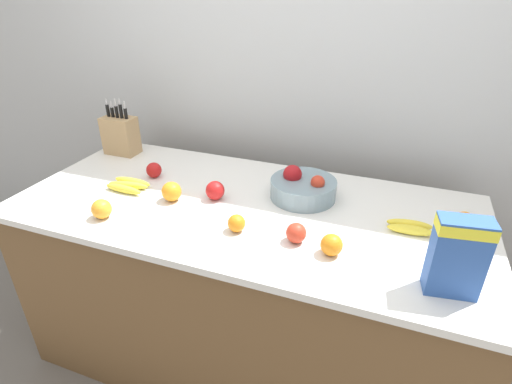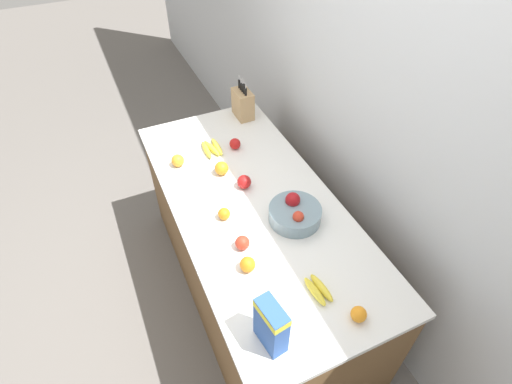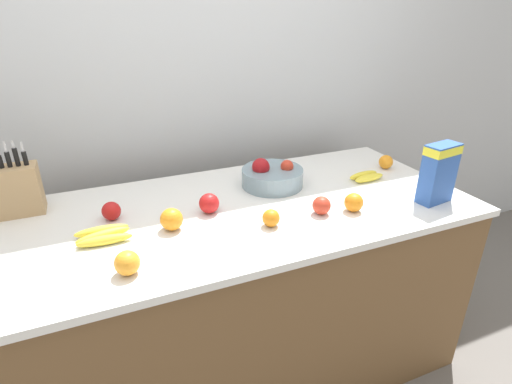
{
  "view_description": "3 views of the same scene",
  "coord_description": "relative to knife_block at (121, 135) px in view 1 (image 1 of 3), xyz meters",
  "views": [
    {
      "loc": [
        0.57,
        -1.38,
        1.75
      ],
      "look_at": [
        0.06,
        -0.02,
        0.98
      ],
      "focal_mm": 28.0,
      "sensor_mm": 36.0,
      "label": 1
    },
    {
      "loc": [
        1.49,
        -0.66,
        2.54
      ],
      "look_at": [
        0.0,
        0.01,
        0.97
      ],
      "focal_mm": 28.0,
      "sensor_mm": 36.0,
      "label": 2
    },
    {
      "loc": [
        -0.53,
        -1.42,
        1.67
      ],
      "look_at": [
        0.07,
        0.01,
        0.95
      ],
      "focal_mm": 28.0,
      "sensor_mm": 36.0,
      "label": 3
    }
  ],
  "objects": [
    {
      "name": "apple_by_knife_block",
      "position": [
        0.71,
        -0.29,
        -0.06
      ],
      "size": [
        0.08,
        0.08,
        0.08
      ],
      "primitive_type": "sphere",
      "color": "red",
      "rests_on": "counter"
    },
    {
      "name": "orange_front_right",
      "position": [
        1.27,
        -0.52,
        -0.07
      ],
      "size": [
        0.08,
        0.08,
        0.08
      ],
      "primitive_type": "sphere",
      "color": "orange",
      "rests_on": "counter"
    },
    {
      "name": "apple_front",
      "position": [
        1.13,
        -0.49,
        -0.07
      ],
      "size": [
        0.08,
        0.08,
        0.08
      ],
      "primitive_type": "sphere",
      "color": "red",
      "rests_on": "counter"
    },
    {
      "name": "counter",
      "position": [
        0.85,
        -0.3,
        -0.55
      ],
      "size": [
        2.0,
        0.91,
        0.9
      ],
      "color": "brown",
      "rests_on": "ground_plane"
    },
    {
      "name": "knife_block",
      "position": [
        0.0,
        0.0,
        0.0
      ],
      "size": [
        0.18,
        0.11,
        0.31
      ],
      "color": "tan",
      "rests_on": "counter"
    },
    {
      "name": "cereal_box",
      "position": [
        1.64,
        -0.58,
        0.04
      ],
      "size": [
        0.16,
        0.1,
        0.26
      ],
      "rotation": [
        0.0,
        0.0,
        0.15
      ],
      "color": "#2D56A8",
      "rests_on": "counter"
    },
    {
      "name": "orange_mid_left",
      "position": [
        0.9,
        -0.5,
        -0.07
      ],
      "size": [
        0.07,
        0.07,
        0.07
      ],
      "primitive_type": "sphere",
      "color": "orange",
      "rests_on": "counter"
    },
    {
      "name": "wall_back",
      "position": [
        0.85,
        0.37,
        0.3
      ],
      "size": [
        9.0,
        0.06,
        2.6
      ],
      "color": "silver",
      "rests_on": "ground_plane"
    },
    {
      "name": "apple_leftmost",
      "position": [
        0.34,
        -0.2,
        -0.07
      ],
      "size": [
        0.07,
        0.07,
        0.07
      ],
      "primitive_type": "sphere",
      "color": "red",
      "rests_on": "counter"
    },
    {
      "name": "orange_by_cereal",
      "position": [
        1.71,
        -0.18,
        -0.07
      ],
      "size": [
        0.07,
        0.07,
        0.07
      ],
      "primitive_type": "sphere",
      "color": "orange",
      "rests_on": "counter"
    },
    {
      "name": "orange_front_left",
      "position": [
        0.35,
        -0.6,
        -0.06
      ],
      "size": [
        0.08,
        0.08,
        0.08
      ],
      "primitive_type": "sphere",
      "color": "orange",
      "rests_on": "counter"
    },
    {
      "name": "banana_bunch_left",
      "position": [
        0.29,
        -0.35,
        -0.09
      ],
      "size": [
        0.2,
        0.12,
        0.04
      ],
      "rotation": [
        0.0,
        0.0,
        3.21
      ],
      "color": "yellow",
      "rests_on": "counter"
    },
    {
      "name": "orange_back_center",
      "position": [
        0.54,
        -0.38,
        -0.06
      ],
      "size": [
        0.09,
        0.09,
        0.09
      ],
      "primitive_type": "sphere",
      "color": "orange",
      "rests_on": "counter"
    },
    {
      "name": "fruit_bowl",
      "position": [
        1.07,
        -0.15,
        -0.06
      ],
      "size": [
        0.29,
        0.29,
        0.14
      ],
      "color": "gray",
      "rests_on": "counter"
    },
    {
      "name": "banana_bunch_right",
      "position": [
        1.52,
        -0.27,
        -0.09
      ],
      "size": [
        0.18,
        0.09,
        0.04
      ],
      "rotation": [
        0.0,
        0.0,
        3.26
      ],
      "color": "yellow",
      "rests_on": "counter"
    },
    {
      "name": "ground_plane",
      "position": [
        0.85,
        -0.3,
        -1.0
      ],
      "size": [
        14.0,
        14.0,
        0.0
      ],
      "primitive_type": "plane",
      "color": "slate"
    }
  ]
}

